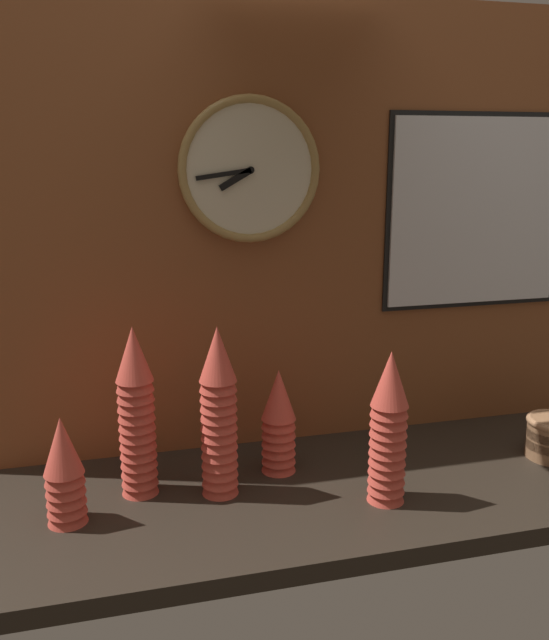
% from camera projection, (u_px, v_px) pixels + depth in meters
% --- Properties ---
extents(ground_plane, '(1.60, 0.56, 0.04)m').
position_uv_depth(ground_plane, '(336.00, 490.00, 1.50)').
color(ground_plane, black).
extents(wall_tiled_back, '(1.60, 0.03, 1.05)m').
position_uv_depth(wall_tiled_back, '(304.00, 230.00, 1.62)').
color(wall_tiled_back, brown).
rests_on(wall_tiled_back, ground_plane).
extents(cup_stack_center_left, '(0.08, 0.08, 0.37)m').
position_uv_depth(cup_stack_center_left, '(219.00, 412.00, 1.40)').
color(cup_stack_center_left, '#DB4C3D').
rests_on(cup_stack_center_left, ground_plane).
extents(cup_stack_far_left, '(0.08, 0.08, 0.22)m').
position_uv_depth(cup_stack_far_left, '(64.00, 471.00, 1.31)').
color(cup_stack_far_left, '#DB4C3D').
rests_on(cup_stack_far_left, ground_plane).
extents(cup_stack_left, '(0.08, 0.08, 0.37)m').
position_uv_depth(cup_stack_left, '(136.00, 412.00, 1.40)').
color(cup_stack_left, '#DB4C3D').
rests_on(cup_stack_left, ground_plane).
extents(cup_stack_center, '(0.08, 0.08, 0.24)m').
position_uv_depth(cup_stack_center, '(279.00, 421.00, 1.52)').
color(cup_stack_center, '#DB4C3D').
rests_on(cup_stack_center, ground_plane).
extents(cup_stack_center_right, '(0.08, 0.08, 0.33)m').
position_uv_depth(cup_stack_center_right, '(388.00, 428.00, 1.38)').
color(cup_stack_center_right, '#DB4C3D').
rests_on(cup_stack_center_right, ground_plane).
extents(wall_clock, '(0.33, 0.03, 0.33)m').
position_uv_depth(wall_clock, '(250.00, 170.00, 1.52)').
color(wall_clock, beige).
extents(menu_board, '(0.48, 0.01, 0.48)m').
position_uv_depth(menu_board, '(476.00, 212.00, 1.69)').
color(menu_board, black).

